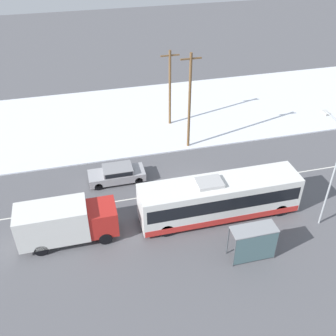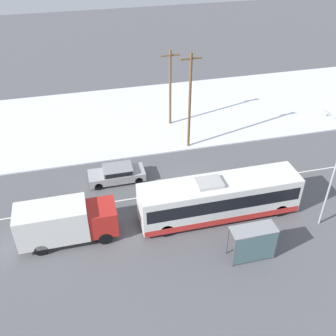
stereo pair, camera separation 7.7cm
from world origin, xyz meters
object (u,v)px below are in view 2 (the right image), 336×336
object	(u,v)px
box_truck	(65,221)
bus_shelter	(254,241)
utility_pole_roadside	(190,101)
streetlamp	(331,163)
utility_pole_snowlot	(170,87)
sedan_car	(117,173)
pedestrian_at_stop	(259,233)
city_bus	(219,198)

from	to	relation	value
box_truck	bus_shelter	distance (m)	12.35
bus_shelter	utility_pole_roadside	xyz separation A→B (m)	(-0.11, 14.08, 2.95)
box_truck	utility_pole_roadside	distance (m)	15.01
streetlamp	utility_pole_roadside	bearing A→B (deg)	117.92
bus_shelter	streetlamp	world-z (taller)	streetlamp
utility_pole_snowlot	utility_pole_roadside	bearing A→B (deg)	-82.77
box_truck	utility_pole_snowlot	bearing A→B (deg)	52.43
sedan_car	utility_pole_snowlot	bearing A→B (deg)	-128.45
bus_shelter	box_truck	bearing A→B (deg)	157.66
sedan_car	box_truck	bearing A→B (deg)	53.74
sedan_car	bus_shelter	bearing A→B (deg)	124.64
pedestrian_at_stop	streetlamp	bearing A→B (deg)	14.37
city_bus	utility_pole_snowlot	world-z (taller)	utility_pole_snowlot
box_truck	pedestrian_at_stop	world-z (taller)	box_truck
city_bus	utility_pole_roadside	distance (m)	10.05
city_bus	streetlamp	size ratio (longest dim) A/B	1.46
city_bus	streetlamp	xyz separation A→B (m)	(6.73, -2.10, 3.36)
sedan_car	pedestrian_at_stop	size ratio (longest dim) A/B	2.56
box_truck	city_bus	bearing A→B (deg)	-0.93
box_truck	utility_pole_roadside	bearing A→B (deg)	39.69
sedan_car	pedestrian_at_stop	bearing A→B (deg)	131.07
city_bus	box_truck	world-z (taller)	city_bus
sedan_car	bus_shelter	size ratio (longest dim) A/B	1.56
streetlamp	box_truck	bearing A→B (deg)	172.59
pedestrian_at_stop	utility_pole_snowlot	bearing A→B (deg)	95.24
sedan_car	utility_pole_snowlot	world-z (taller)	utility_pole_snowlot
bus_shelter	city_bus	bearing A→B (deg)	98.27
sedan_car	streetlamp	xyz separation A→B (m)	(13.29, -8.02, 4.20)
bus_shelter	streetlamp	distance (m)	7.31
sedan_car	bus_shelter	world-z (taller)	bus_shelter
streetlamp	city_bus	bearing A→B (deg)	162.68
box_truck	bus_shelter	size ratio (longest dim) A/B	2.23
pedestrian_at_stop	utility_pole_snowlot	world-z (taller)	utility_pole_snowlot
city_bus	pedestrian_at_stop	distance (m)	3.80
pedestrian_at_stop	utility_pole_snowlot	xyz separation A→B (m)	(-1.61, 17.55, 2.92)
box_truck	bus_shelter	xyz separation A→B (m)	(11.42, -4.69, 0.06)
city_bus	sedan_car	xyz separation A→B (m)	(-6.55, 5.92, -0.84)
utility_pole_roadside	utility_pole_snowlot	distance (m)	4.65
streetlamp	utility_pole_snowlot	size ratio (longest dim) A/B	1.03
city_bus	utility_pole_roadside	xyz separation A→B (m)	(0.55, 9.56, 3.04)
bus_shelter	utility_pole_snowlot	world-z (taller)	utility_pole_snowlot
pedestrian_at_stop	bus_shelter	size ratio (longest dim) A/B	0.61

